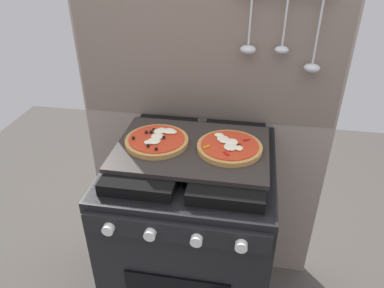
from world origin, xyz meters
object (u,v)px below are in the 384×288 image
(stove, at_px, (192,241))
(baking_tray, at_px, (192,148))
(pizza_left, at_px, (157,141))
(pizza_right, at_px, (229,147))

(stove, height_order, baking_tray, baking_tray)
(baking_tray, distance_m, pizza_left, 0.13)
(stove, bearing_deg, baking_tray, 90.00)
(stove, relative_size, pizza_left, 3.96)
(stove, relative_size, pizza_right, 3.96)
(stove, xyz_separation_m, pizza_left, (-0.13, 0.00, 0.48))
(stove, bearing_deg, pizza_right, 1.43)
(stove, xyz_separation_m, pizza_right, (0.13, 0.00, 0.48))
(baking_tray, relative_size, pizza_left, 2.38)
(baking_tray, bearing_deg, pizza_right, 0.72)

